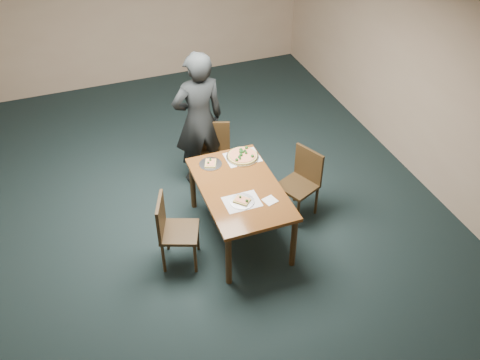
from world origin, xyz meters
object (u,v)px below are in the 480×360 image
object	(u,v)px
dining_table	(240,193)
chair_left	(172,228)
diner	(199,120)
chair_right	(302,179)
pizza_pan	(243,156)
chair_far	(214,152)
slice_plate_far	(211,164)
slice_plate_near	(242,201)

from	to	relation	value
dining_table	chair_left	bearing A→B (deg)	-170.14
diner	dining_table	bearing A→B (deg)	91.46
chair_right	pizza_pan	bearing A→B (deg)	-145.72
dining_table	pizza_pan	bearing A→B (deg)	66.51
chair_far	diner	xyz separation A→B (m)	(-0.15, 0.16, 0.44)
chair_left	chair_right	xyz separation A→B (m)	(1.75, 0.29, 0.00)
chair_right	chair_left	bearing A→B (deg)	-105.03
slice_plate_far	chair_right	bearing A→B (deg)	-20.27
chair_far	chair_left	size ratio (longest dim) A/B	1.00
dining_table	chair_left	xyz separation A→B (m)	(-0.87, -0.15, -0.14)
chair_left	slice_plate_far	world-z (taller)	chair_left
chair_right	pizza_pan	distance (m)	0.80
dining_table	pizza_pan	xyz separation A→B (m)	(0.23, 0.53, 0.12)
chair_far	chair_right	size ratio (longest dim) A/B	1.00
chair_left	slice_plate_near	bearing A→B (deg)	-76.76
pizza_pan	slice_plate_far	world-z (taller)	pizza_pan
dining_table	chair_left	world-z (taller)	chair_left
chair_left	dining_table	bearing A→B (deg)	-59.31
dining_table	chair_left	distance (m)	0.89
chair_left	chair_right	size ratio (longest dim) A/B	1.00
diner	slice_plate_far	bearing A→B (deg)	80.26
chair_far	diner	bearing A→B (deg)	151.08
slice_plate_near	slice_plate_far	distance (m)	0.80
chair_left	chair_right	bearing A→B (deg)	-59.82
chair_far	slice_plate_far	size ratio (longest dim) A/B	3.25
chair_left	diner	world-z (taller)	diner
diner	pizza_pan	distance (m)	0.81
dining_table	diner	distance (m)	1.28
diner	slice_plate_far	size ratio (longest dim) A/B	6.80
pizza_pan	slice_plate_near	world-z (taller)	pizza_pan
slice_plate_near	slice_plate_far	world-z (taller)	slice_plate_near
dining_table	pizza_pan	world-z (taller)	pizza_pan
chair_left	pizza_pan	distance (m)	1.32
chair_far	chair_left	distance (m)	1.53
slice_plate_near	dining_table	bearing A→B (deg)	74.54
chair_left	slice_plate_near	world-z (taller)	chair_left
chair_far	chair_left	world-z (taller)	same
chair_far	diner	size ratio (longest dim) A/B	0.48
chair_far	slice_plate_near	distance (m)	1.36
dining_table	diner	xyz separation A→B (m)	(-0.11, 1.24, 0.29)
chair_left	diner	bearing A→B (deg)	-7.72
pizza_pan	slice_plate_far	size ratio (longest dim) A/B	1.45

